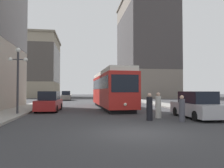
{
  "coord_description": "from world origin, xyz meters",
  "views": [
    {
      "loc": [
        -2.51,
        -9.27,
        1.87
      ],
      "look_at": [
        0.21,
        9.33,
        2.46
      ],
      "focal_mm": 34.3,
      "sensor_mm": 36.0,
      "label": 1
    }
  ],
  "objects": [
    {
      "name": "sidewalk_left",
      "position": [
        -8.02,
        40.0,
        0.07
      ],
      "size": [
        2.74,
        120.0,
        0.15
      ],
      "primitive_type": "cube",
      "color": "gray",
      "rests_on": "ground"
    },
    {
      "name": "pedestrian_crossing_far",
      "position": [
        2.74,
        4.78,
        0.82
      ],
      "size": [
        0.39,
        0.39,
        1.75
      ],
      "rotation": [
        0.0,
        0.0,
        5.86
      ],
      "color": "beige",
      "rests_on": "ground"
    },
    {
      "name": "pedestrian_on_sidewalk",
      "position": [
        1.77,
        3.71,
        0.8
      ],
      "size": [
        0.39,
        0.39,
        1.72
      ],
      "rotation": [
        0.0,
        0.0,
        0.91
      ],
      "color": "black",
      "rests_on": "ground"
    },
    {
      "name": "parked_car_left_mid",
      "position": [
        -5.35,
        10.97,
        0.84
      ],
      "size": [
        2.02,
        4.74,
        1.82
      ],
      "rotation": [
        0.0,
        0.0,
        -0.04
      ],
      "color": "black",
      "rests_on": "ground"
    },
    {
      "name": "pedestrian_crossing_near",
      "position": [
        3.53,
        2.91,
        0.74
      ],
      "size": [
        0.36,
        0.36,
        1.59
      ],
      "rotation": [
        0.0,
        0.0,
        5.98
      ],
      "color": "#4C4C56",
      "rests_on": "ground"
    },
    {
      "name": "ground_plane",
      "position": [
        0.0,
        0.0,
        0.0
      ],
      "size": [
        200.0,
        200.0,
        0.0
      ],
      "primitive_type": "plane",
      "color": "#38383A"
    },
    {
      "name": "streetcar",
      "position": [
        0.7,
        13.44,
        2.1
      ],
      "size": [
        3.07,
        12.82,
        3.89
      ],
      "rotation": [
        0.0,
        0.0,
        0.04
      ],
      "color": "black",
      "rests_on": "ground"
    },
    {
      "name": "building_right_corner",
      "position": [
        15.4,
        49.13,
        14.56
      ],
      "size": [
        12.62,
        22.47,
        28.25
      ],
      "color": "slate",
      "rests_on": "ground"
    },
    {
      "name": "building_left_corner",
      "position": [
        -15.93,
        54.99,
        8.92
      ],
      "size": [
        13.67,
        17.74,
        17.38
      ],
      "color": "gray",
      "rests_on": "ground"
    },
    {
      "name": "sidewalk_right",
      "position": [
        8.02,
        40.0,
        0.07
      ],
      "size": [
        2.74,
        120.0,
        0.15
      ],
      "primitive_type": "cube",
      "color": "gray",
      "rests_on": "ground"
    },
    {
      "name": "parked_car_left_near",
      "position": [
        -5.35,
        33.3,
        0.84
      ],
      "size": [
        2.03,
        4.43,
        1.82
      ],
      "rotation": [
        0.0,
        0.0,
        0.04
      ],
      "color": "black",
      "rests_on": "ground"
    },
    {
      "name": "parked_car_right_far",
      "position": [
        5.35,
        4.4,
        0.84
      ],
      "size": [
        2.03,
        4.92,
        1.82
      ],
      "rotation": [
        0.0,
        0.0,
        3.1
      ],
      "color": "black",
      "rests_on": "ground"
    },
    {
      "name": "transit_bus",
      "position": [
        4.15,
        31.94,
        1.95
      ],
      "size": [
        2.93,
        11.78,
        3.45
      ],
      "rotation": [
        0.0,
        0.0,
        -0.03
      ],
      "color": "black",
      "rests_on": "ground"
    },
    {
      "name": "lamp_post_left_near",
      "position": [
        -7.25,
        7.79,
        3.46
      ],
      "size": [
        1.41,
        0.36,
        4.99
      ],
      "color": "#333338",
      "rests_on": "sidewalk_left"
    }
  ]
}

